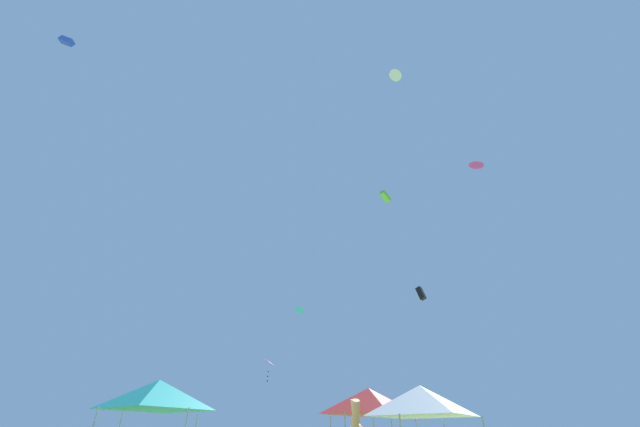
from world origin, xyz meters
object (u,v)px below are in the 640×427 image
Objects in this scene: kite_blue_box at (67,41)px; kite_cyan_diamond at (300,310)px; kite_black_box at (421,293)px; canopy_tent_white at (421,401)px; kite_magenta_delta at (476,164)px; canopy_tent_teal at (157,395)px; kite_white_delta at (396,75)px; kite_lime_box at (385,196)px; canopy_tent_red at (369,401)px; kite_purple_diamond at (269,363)px.

kite_cyan_diamond is at bearing 48.28° from kite_blue_box.
kite_black_box is at bearing 29.59° from kite_blue_box.
kite_magenta_delta is (12.81, 10.41, 20.39)m from canopy_tent_white.
canopy_tent_white is at bearing -22.92° from canopy_tent_teal.
kite_blue_box is at bearing -131.72° from kite_cyan_diamond.
canopy_tent_teal is at bearing -172.55° from kite_white_delta.
canopy_tent_red is at bearing -119.91° from kite_lime_box.
canopy_tent_white is at bearing -74.55° from kite_purple_diamond.
kite_lime_box is (6.15, 10.69, 19.23)m from canopy_tent_red.
kite_blue_box is at bearing 172.49° from canopy_tent_white.
canopy_tent_red is at bearing 8.22° from kite_blue_box.
kite_cyan_diamond is (7.68, 17.08, 8.91)m from canopy_tent_teal.
canopy_tent_white is 0.87× the size of canopy_tent_teal.
kite_lime_box is at bearing -144.75° from kite_black_box.
kite_purple_diamond is (4.92, 12.61, 3.39)m from canopy_tent_teal.
canopy_tent_white is 10.34m from canopy_tent_teal.
canopy_tent_teal is at bearing -111.29° from kite_purple_diamond.
canopy_tent_teal is 2.80× the size of kite_black_box.
kite_cyan_diamond is at bearing 165.07° from kite_black_box.
kite_magenta_delta is at bearing 14.30° from kite_blue_box.
kite_blue_box is 26.88m from kite_cyan_diamond.
kite_white_delta is 25.42m from kite_purple_diamond.
kite_lime_box is at bearing -4.94° from kite_purple_diamond.
kite_magenta_delta reaches higher than canopy_tent_red.
kite_blue_box reaches higher than kite_cyan_diamond.
canopy_tent_white is at bearing -110.18° from kite_lime_box.
kite_blue_box is at bearing -151.26° from kite_lime_box.
kite_white_delta is at bearing 7.45° from canopy_tent_teal.
canopy_tent_teal is 25.58m from kite_black_box.
kite_magenta_delta is 1.71× the size of kite_cyan_diamond.
kite_lime_box is at bearing 79.54° from kite_white_delta.
kite_black_box is (9.21, 18.16, 10.59)m from canopy_tent_white.
kite_cyan_diamond is at bearing 144.84° from kite_lime_box.
canopy_tent_teal is 3.38× the size of kite_cyan_diamond.
kite_black_box is (11.04, -2.94, 1.27)m from kite_cyan_diamond.
kite_magenta_delta is 24.84m from kite_purple_diamond.
kite_lime_box is at bearing 28.74° from kite_blue_box.
kite_lime_box is (15.30, 11.72, 19.19)m from canopy_tent_teal.
kite_black_box is at bearing 66.96° from kite_white_delta.
kite_magenta_delta reaches higher than canopy_tent_white.
canopy_tent_white is 0.88× the size of canopy_tent_red.
kite_white_delta is at bearing 9.61° from canopy_tent_red.
kite_lime_box reaches higher than canopy_tent_red.
canopy_tent_white is 26.23m from kite_magenta_delta.
canopy_tent_white is 3.26× the size of kite_blue_box.
canopy_tent_teal is 13.96m from kite_purple_diamond.
kite_cyan_diamond is at bearing 110.66° from kite_white_delta.
kite_purple_diamond is (-4.60, 16.64, 3.80)m from canopy_tent_white.
kite_black_box is at bearing 114.88° from kite_magenta_delta.
kite_magenta_delta is at bearing -19.68° from kite_purple_diamond.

